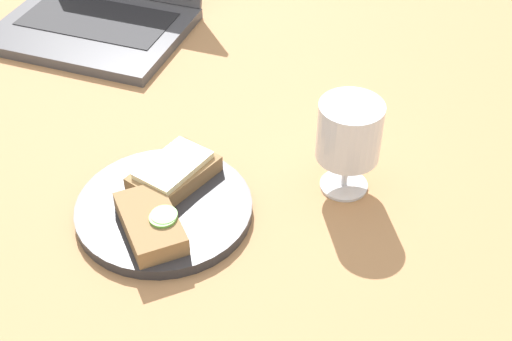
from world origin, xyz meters
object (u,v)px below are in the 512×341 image
at_px(sandwich_with_cheese, 174,172).
at_px(wine_glass, 349,134).
at_px(plate, 164,209).
at_px(laptop, 101,4).
at_px(sandwich_with_cucumber, 151,223).

xyz_separation_m(sandwich_with_cheese, wine_glass, (0.21, 0.08, 0.06)).
bearing_deg(plate, wine_glass, 32.21).
bearing_deg(laptop, sandwich_with_cucumber, -54.91).
bearing_deg(laptop, plate, -52.53).
bearing_deg(laptop, wine_glass, -28.57).
height_order(sandwich_with_cucumber, sandwich_with_cheese, same).
height_order(plate, laptop, laptop).
bearing_deg(wine_glass, sandwich_with_cucumber, -138.32).
relative_size(sandwich_with_cheese, wine_glass, 0.98).
bearing_deg(plate, laptop, 127.47).
distance_m(sandwich_with_cucumber, laptop, 0.56).
xyz_separation_m(wine_glass, laptop, (-0.52, 0.28, -0.05)).
bearing_deg(wine_glass, plate, -147.79).
bearing_deg(plate, sandwich_with_cheese, 97.04).
distance_m(wine_glass, laptop, 0.59).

